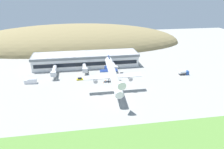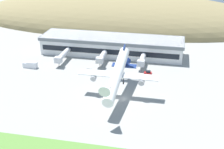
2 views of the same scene
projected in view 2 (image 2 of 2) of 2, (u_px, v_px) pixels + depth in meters
The scene contains 12 objects.
ground_plane at pixel (123, 99), 124.70m from camera, with size 379.25×379.25×0.00m, color gray.
hill_backdrop at pixel (118, 22), 232.03m from camera, with size 223.74×87.96×41.86m, color olive.
terminal_building at pixel (112, 44), 168.44m from camera, with size 76.58×18.74×9.65m.
jetway_0 at pixel (62, 56), 157.27m from camera, with size 3.38×16.29×5.43m.
jetway_1 at pixel (102, 57), 155.20m from camera, with size 3.38×12.79×5.43m.
jetway_2 at pixel (142, 60), 151.65m from camera, with size 3.38×12.35×5.43m.
cargo_airplane at pixel (118, 74), 122.82m from camera, with size 32.23×45.08×12.78m.
service_car_0 at pixel (89, 71), 148.00m from camera, with size 4.58×1.89×1.46m.
service_car_1 at pixel (148, 73), 146.27m from camera, with size 3.69×2.05×1.61m.
fuel_truck at pixel (30, 65), 152.72m from camera, with size 7.28×2.76×3.16m.
traffic_cone_0 at pixel (115, 81), 139.11m from camera, with size 0.52×0.52×0.58m.
traffic_cone_1 at pixel (120, 78), 141.72m from camera, with size 0.52×0.52×0.58m.
Camera 2 is at (18.24, -107.85, 60.81)m, focal length 50.00 mm.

